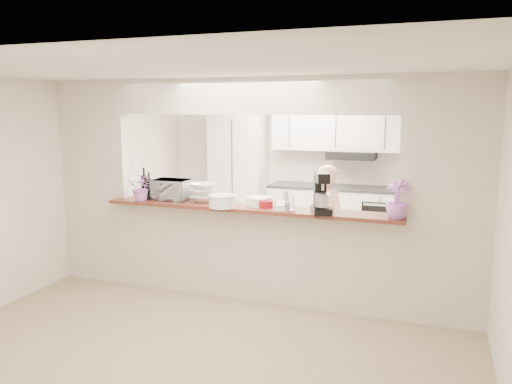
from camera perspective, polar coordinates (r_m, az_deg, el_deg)
The scene contains 19 objects.
floor at distance 5.90m, azimuth -0.73°, elevation -12.02°, with size 6.00×6.00×0.00m, color tan.
tile_overlay at distance 7.29m, azimuth 3.57°, elevation -7.74°, with size 5.00×2.90×0.01m, color beige.
partition at distance 5.53m, azimuth -0.77°, elevation 2.43°, with size 5.00×0.15×2.50m.
bar_counter at distance 5.71m, azimuth -0.76°, elevation -6.65°, with size 3.40×0.38×1.09m.
kitchen_cabinets at distance 8.23m, azimuth 4.68°, elevation 1.17°, with size 3.15×0.62×2.25m.
refrigerator at distance 7.90m, azimuth 20.38°, elevation -0.66°, with size 0.75×0.70×1.70m, color #BBBAC0.
flower_left at distance 6.01m, azimuth -12.97°, elevation 0.53°, with size 0.29×0.25×0.32m, color pink.
wine_bottle_a at distance 6.25m, azimuth -12.65°, elevation 0.72°, with size 0.07×0.07×0.37m.
wine_bottle_b at distance 6.11m, azimuth -12.09°, elevation 0.37°, with size 0.06×0.06×0.32m.
toaster_oven at distance 6.03m, azimuth -9.61°, elevation 0.29°, with size 0.44×0.30×0.24m, color #B7B8BC.
serving_bowls at distance 5.85m, azimuth -6.10°, elevation -0.07°, with size 0.29×0.29×0.21m, color silver.
plate_stack_a at distance 5.50m, azimuth -3.89°, elevation -1.04°, with size 0.31×0.31×0.14m.
plate_stack_b at distance 5.57m, azimuth 0.31°, elevation -1.08°, with size 0.28×0.28×0.10m.
red_bowl at distance 5.49m, azimuth 1.09°, elevation -1.36°, with size 0.17×0.17×0.08m, color maroon.
tan_bowl at distance 5.43m, azimuth 3.09°, elevation -1.51°, with size 0.16×0.16×0.07m, color tan.
utensil_caddy at distance 5.29m, azimuth 3.24°, elevation -1.23°, with size 0.26×0.21×0.21m.
stand_mixer at distance 5.19m, azimuth 7.47°, elevation -0.35°, with size 0.28×0.34×0.43m.
flower_right at distance 5.08m, azimuth 15.80°, elevation -0.82°, with size 0.22×0.22×0.39m, color #B160B3.
person at distance 6.32m, azimuth 8.16°, elevation -3.62°, with size 0.54×0.35×1.48m, color #D39F89.
Camera 1 is at (1.92, -5.14, 2.17)m, focal length 35.00 mm.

